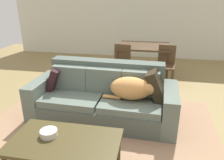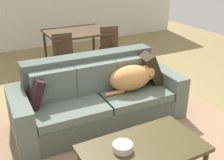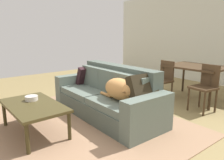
# 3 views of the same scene
# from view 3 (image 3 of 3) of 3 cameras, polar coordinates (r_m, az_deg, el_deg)

# --- Properties ---
(ground_plane) EXTENTS (10.00, 10.00, 0.00)m
(ground_plane) POSITION_cam_3_polar(r_m,az_deg,el_deg) (3.65, 0.13, -10.86)
(ground_plane) COLOR olive
(back_partition) EXTENTS (8.00, 0.12, 2.70)m
(back_partition) POSITION_cam_3_polar(r_m,az_deg,el_deg) (6.67, 27.96, 10.19)
(back_partition) COLOR silver
(back_partition) RESTS_ON ground
(area_rug) EXTENTS (3.48, 3.17, 0.01)m
(area_rug) POSITION_cam_3_polar(r_m,az_deg,el_deg) (3.55, -9.76, -11.63)
(area_rug) COLOR #9E785A
(area_rug) RESTS_ON ground
(couch) EXTENTS (2.28, 0.96, 0.88)m
(couch) POSITION_cam_3_polar(r_m,az_deg,el_deg) (3.79, -1.09, -4.57)
(couch) COLOR #4B564E
(couch) RESTS_ON ground
(dog_on_left_cushion) EXTENTS (0.77, 0.37, 0.34)m
(dog_on_left_cushion) POSITION_cam_3_polar(r_m,az_deg,el_deg) (3.30, 2.45, -2.49)
(dog_on_left_cushion) COLOR tan
(dog_on_left_cushion) RESTS_ON couch
(throw_pillow_by_left_arm) EXTENTS (0.24, 0.38, 0.39)m
(throw_pillow_by_left_arm) POSITION_cam_3_polar(r_m,az_deg,el_deg) (4.41, -7.02, 1.17)
(throw_pillow_by_left_arm) COLOR black
(throw_pillow_by_left_arm) RESTS_ON couch
(throw_pillow_by_right_arm) EXTENTS (0.37, 0.50, 0.48)m
(throw_pillow_by_right_arm) POSITION_cam_3_polar(r_m,az_deg,el_deg) (3.15, 8.50, -2.70)
(throw_pillow_by_right_arm) COLOR #2C2416
(throw_pillow_by_right_arm) RESTS_ON couch
(coffee_table) EXTENTS (1.16, 0.66, 0.44)m
(coffee_table) POSITION_cam_3_polar(r_m,az_deg,el_deg) (3.29, -20.40, -6.89)
(coffee_table) COLOR #433A1D
(coffee_table) RESTS_ON ground
(bowl_on_coffee_table) EXTENTS (0.19, 0.19, 0.07)m
(bowl_on_coffee_table) POSITION_cam_3_polar(r_m,az_deg,el_deg) (3.45, -20.88, -4.59)
(bowl_on_coffee_table) COLOR silver
(bowl_on_coffee_table) RESTS_ON coffee_table
(dining_table) EXTENTS (1.19, 0.95, 0.76)m
(dining_table) POSITION_cam_3_polar(r_m,az_deg,el_deg) (4.95, 21.72, 2.76)
(dining_table) COLOR #422E1C
(dining_table) RESTS_ON ground
(dining_chair_near_left) EXTENTS (0.44, 0.44, 0.86)m
(dining_chair_near_left) POSITION_cam_3_polar(r_m,az_deg,el_deg) (4.77, 13.63, 0.46)
(dining_chair_near_left) COLOR #422E1C
(dining_chair_near_left) RESTS_ON ground
(dining_chair_near_right) EXTENTS (0.45, 0.45, 0.88)m
(dining_chair_near_right) POSITION_cam_3_polar(r_m,az_deg,el_deg) (4.31, 23.90, -1.26)
(dining_chair_near_right) COLOR #422E1C
(dining_chair_near_right) RESTS_ON ground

